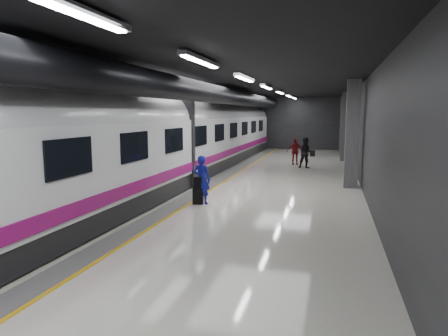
% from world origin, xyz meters
% --- Properties ---
extents(ground, '(40.00, 40.00, 0.00)m').
position_xyz_m(ground, '(0.00, 0.00, 0.00)').
color(ground, silver).
rests_on(ground, ground).
extents(platform_hall, '(10.02, 40.02, 4.51)m').
position_xyz_m(platform_hall, '(-0.29, 0.96, 3.54)').
color(platform_hall, black).
rests_on(platform_hall, ground).
extents(train, '(3.05, 38.00, 4.05)m').
position_xyz_m(train, '(-3.25, -0.00, 2.07)').
color(train, black).
rests_on(train, ground).
extents(traveler_main, '(0.66, 0.48, 1.69)m').
position_xyz_m(traveler_main, '(-0.55, -2.58, 0.84)').
color(traveler_main, '#1719B2').
rests_on(traveler_main, ground).
extents(suitcase_main, '(0.38, 0.27, 0.57)m').
position_xyz_m(suitcase_main, '(-0.65, -2.70, 0.29)').
color(suitcase_main, black).
rests_on(suitcase_main, ground).
extents(shoulder_bag, '(0.29, 0.17, 0.37)m').
position_xyz_m(shoulder_bag, '(-0.64, -2.70, 0.76)').
color(shoulder_bag, black).
rests_on(shoulder_bag, suitcase_main).
extents(traveler_far_a, '(1.00, 0.87, 1.76)m').
position_xyz_m(traveler_far_a, '(2.34, 7.50, 0.88)').
color(traveler_far_a, black).
rests_on(traveler_far_a, ground).
extents(traveler_far_b, '(1.01, 0.58, 1.61)m').
position_xyz_m(traveler_far_b, '(1.56, 9.17, 0.81)').
color(traveler_far_b, maroon).
rests_on(traveler_far_b, ground).
extents(suitcase_far, '(0.35, 0.29, 0.44)m').
position_xyz_m(suitcase_far, '(2.38, 14.21, 0.22)').
color(suitcase_far, black).
rests_on(suitcase_far, ground).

